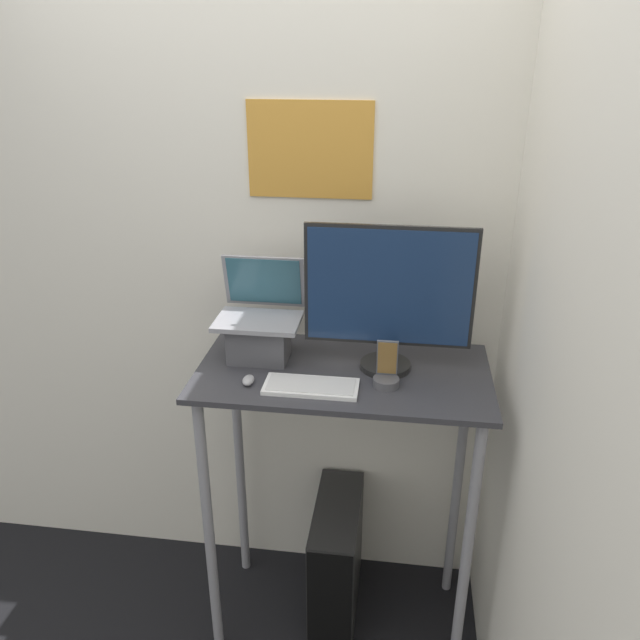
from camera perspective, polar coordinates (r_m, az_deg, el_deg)
The scene contains 9 objects.
wall_back at distance 2.36m, azimuth 3.04°, elevation 2.67°, with size 6.00×0.06×2.60m.
wall_side_right at distance 1.84m, azimuth 19.57°, elevation -5.17°, with size 0.05×6.00×2.60m.
desk at distance 2.22m, azimuth 2.04°, elevation -9.71°, with size 0.99×0.52×1.15m.
laptop at distance 2.16m, azimuth -5.56°, elevation -0.92°, with size 0.29×0.24×0.34m.
monitor at distance 2.03m, azimuth 6.28°, elevation 1.90°, with size 0.55×0.17×0.49m.
keyboard at distance 1.99m, azimuth -0.82°, elevation -6.09°, with size 0.30×0.13×0.02m.
mouse at distance 2.03m, azimuth -6.57°, elevation -5.50°, with size 0.04×0.06×0.03m.
cell_phone at distance 2.01m, azimuth 6.09°, elevation -5.00°, with size 0.08×0.08×0.16m.
computer_tower at distance 2.70m, azimuth 1.51°, elevation -20.84°, with size 0.18×0.47×0.50m.
Camera 1 is at (0.17, -1.58, 2.15)m, focal length 35.00 mm.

